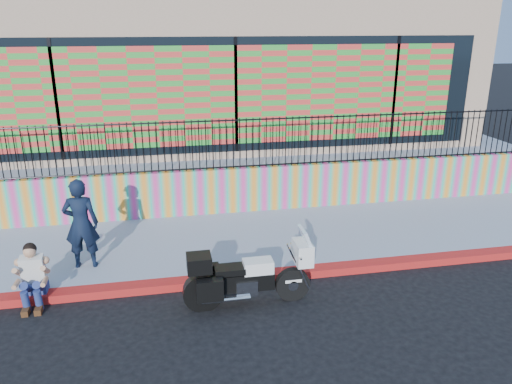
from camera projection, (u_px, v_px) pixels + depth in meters
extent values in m
plane|color=black|center=(272.00, 279.00, 9.37)|extent=(90.00, 90.00, 0.00)
cube|color=#AD0C26|center=(272.00, 275.00, 9.35)|extent=(16.00, 0.30, 0.15)
cube|color=gray|center=(255.00, 239.00, 10.88)|extent=(16.00, 3.00, 0.15)
cube|color=#DC3A8E|center=(243.00, 189.00, 12.16)|extent=(16.00, 0.20, 1.10)
cube|color=gray|center=(217.00, 145.00, 16.92)|extent=(16.00, 10.00, 1.25)
cube|color=tan|center=(216.00, 66.00, 15.89)|extent=(14.00, 8.00, 4.00)
cube|color=black|center=(236.00, 96.00, 12.28)|extent=(12.60, 0.04, 2.80)
cube|color=red|center=(236.00, 96.00, 12.26)|extent=(11.48, 0.02, 2.40)
cylinder|color=black|center=(292.00, 284.00, 8.57)|extent=(0.60, 0.13, 0.60)
cylinder|color=black|center=(203.00, 293.00, 8.29)|extent=(0.60, 0.13, 0.60)
cube|color=black|center=(248.00, 281.00, 8.38)|extent=(0.86, 0.25, 0.31)
cube|color=silver|center=(246.00, 286.00, 8.40)|extent=(0.36, 0.31, 0.27)
cube|color=white|center=(258.00, 266.00, 8.33)|extent=(0.50, 0.29, 0.22)
cube|color=black|center=(230.00, 270.00, 8.25)|extent=(0.50, 0.31, 0.11)
cube|color=white|center=(303.00, 252.00, 8.41)|extent=(0.27, 0.47, 0.38)
cube|color=silver|center=(305.00, 237.00, 8.32)|extent=(0.17, 0.42, 0.31)
cube|color=black|center=(199.00, 263.00, 8.10)|extent=(0.40, 0.38, 0.27)
cube|color=black|center=(210.00, 290.00, 7.99)|extent=(0.43, 0.16, 0.36)
cube|color=black|center=(206.00, 274.00, 8.49)|extent=(0.43, 0.16, 0.36)
cube|color=white|center=(293.00, 280.00, 8.54)|extent=(0.29, 0.14, 0.05)
imported|color=black|center=(81.00, 224.00, 9.26)|extent=(0.65, 0.44, 1.74)
cube|color=navy|center=(37.00, 287.00, 8.60)|extent=(0.36, 0.28, 0.18)
cube|color=silver|center=(33.00, 270.00, 8.45)|extent=(0.38, 0.27, 0.54)
sphere|color=tan|center=(30.00, 252.00, 8.30)|extent=(0.21, 0.21, 0.21)
cube|color=#472814|center=(26.00, 311.00, 8.24)|extent=(0.11, 0.26, 0.10)
cube|color=#472814|center=(39.00, 309.00, 8.27)|extent=(0.11, 0.26, 0.10)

